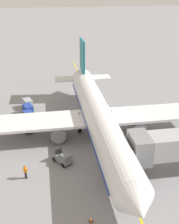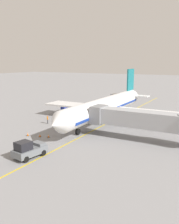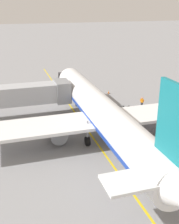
{
  "view_description": "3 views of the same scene",
  "coord_description": "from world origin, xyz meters",
  "px_view_note": "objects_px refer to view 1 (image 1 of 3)",
  "views": [
    {
      "loc": [
        7.81,
        34.6,
        20.09
      ],
      "look_at": [
        2.18,
        -0.03,
        3.75
      ],
      "focal_mm": 46.12,
      "sensor_mm": 36.0,
      "label": 1
    },
    {
      "loc": [
        -20.28,
        46.07,
        12.34
      ],
      "look_at": [
        2.46,
        5.03,
        2.68
      ],
      "focal_mm": 38.94,
      "sensor_mm": 36.0,
      "label": 2
    },
    {
      "loc": [
        -9.57,
        -29.2,
        15.55
      ],
      "look_at": [
        0.26,
        2.5,
        2.51
      ],
      "focal_mm": 45.05,
      "sensor_mm": 36.0,
      "label": 3
    }
  ],
  "objects_px": {
    "baggage_tug_spare": "(28,121)",
    "ground_crew_wing_walker": "(25,171)",
    "ground_crew_loader": "(65,134)",
    "baggage_cart_front": "(28,125)",
    "baggage_cart_third_in_train": "(28,109)",
    "baggage_tug_lead": "(63,158)",
    "baggage_cart_tail_end": "(28,103)",
    "baggage_cart_second_in_train": "(29,116)",
    "safety_cone_nose_right": "(91,219)",
    "parked_airliner": "(98,116)"
  },
  "relations": [
    {
      "from": "baggage_cart_third_in_train",
      "to": "baggage_cart_tail_end",
      "type": "height_order",
      "value": "same"
    },
    {
      "from": "baggage_cart_second_in_train",
      "to": "ground_crew_loader",
      "type": "xyz_separation_m",
      "value": [
        -5.01,
        6.41,
        0.0
      ]
    },
    {
      "from": "baggage_cart_second_in_train",
      "to": "ground_crew_loader",
      "type": "bearing_deg",
      "value": 128.0
    },
    {
      "from": "ground_crew_loader",
      "to": "safety_cone_nose_right",
      "type": "relative_size",
      "value": 2.86
    },
    {
      "from": "baggage_tug_spare",
      "to": "baggage_cart_second_in_train",
      "type": "xyz_separation_m",
      "value": [
        -0.03,
        -1.4,
        0.24
      ]
    },
    {
      "from": "baggage_cart_front",
      "to": "baggage_cart_third_in_train",
      "type": "bearing_deg",
      "value": -88.77
    },
    {
      "from": "baggage_cart_front",
      "to": "baggage_cart_second_in_train",
      "type": "bearing_deg",
      "value": -91.36
    },
    {
      "from": "baggage_cart_second_in_train",
      "to": "safety_cone_nose_right",
      "type": "height_order",
      "value": "baggage_cart_second_in_train"
    },
    {
      "from": "baggage_cart_tail_end",
      "to": "baggage_cart_front",
      "type": "bearing_deg",
      "value": 91.69
    },
    {
      "from": "baggage_cart_front",
      "to": "baggage_tug_lead",
      "type": "bearing_deg",
      "value": 116.6
    },
    {
      "from": "baggage_tug_spare",
      "to": "baggage_cart_third_in_train",
      "type": "height_order",
      "value": "baggage_tug_spare"
    },
    {
      "from": "baggage_tug_spare",
      "to": "safety_cone_nose_right",
      "type": "relative_size",
      "value": 4.7
    },
    {
      "from": "parked_airliner",
      "to": "baggage_tug_spare",
      "type": "xyz_separation_m",
      "value": [
        9.6,
        -4.9,
        -2.47
      ]
    },
    {
      "from": "baggage_cart_front",
      "to": "ground_crew_wing_walker",
      "type": "bearing_deg",
      "value": 90.63
    },
    {
      "from": "parked_airliner",
      "to": "ground_crew_wing_walker",
      "type": "xyz_separation_m",
      "value": [
        9.52,
        7.79,
        -2.23
      ]
    },
    {
      "from": "baggage_tug_lead",
      "to": "baggage_cart_tail_end",
      "type": "distance_m",
      "value": 17.64
    },
    {
      "from": "parked_airliner",
      "to": "baggage_cart_front",
      "type": "height_order",
      "value": "parked_airliner"
    },
    {
      "from": "baggage_cart_front",
      "to": "ground_crew_wing_walker",
      "type": "height_order",
      "value": "ground_crew_wing_walker"
    },
    {
      "from": "safety_cone_nose_right",
      "to": "ground_crew_loader",
      "type": "bearing_deg",
      "value": -85.88
    },
    {
      "from": "baggage_cart_tail_end",
      "to": "ground_crew_loader",
      "type": "bearing_deg",
      "value": 114.62
    },
    {
      "from": "baggage_cart_front",
      "to": "ground_crew_loader",
      "type": "bearing_deg",
      "value": 146.77
    },
    {
      "from": "baggage_tug_spare",
      "to": "baggage_cart_front",
      "type": "height_order",
      "value": "baggage_tug_spare"
    },
    {
      "from": "baggage_cart_second_in_train",
      "to": "baggage_cart_tail_end",
      "type": "bearing_deg",
      "value": -86.51
    },
    {
      "from": "parked_airliner",
      "to": "safety_cone_nose_right",
      "type": "bearing_deg",
      "value": 77.07
    },
    {
      "from": "ground_crew_wing_walker",
      "to": "baggage_cart_second_in_train",
      "type": "bearing_deg",
      "value": -89.81
    },
    {
      "from": "baggage_cart_front",
      "to": "safety_cone_nose_right",
      "type": "height_order",
      "value": "baggage_cart_front"
    },
    {
      "from": "baggage_cart_front",
      "to": "baggage_cart_third_in_train",
      "type": "distance_m",
      "value": 5.8
    },
    {
      "from": "parked_airliner",
      "to": "baggage_cart_front",
      "type": "bearing_deg",
      "value": -18.47
    },
    {
      "from": "baggage_cart_tail_end",
      "to": "safety_cone_nose_right",
      "type": "xyz_separation_m",
      "value": [
        -6.41,
        26.66,
        -0.66
      ]
    },
    {
      "from": "baggage_cart_second_in_train",
      "to": "ground_crew_wing_walker",
      "type": "xyz_separation_m",
      "value": [
        -0.05,
        14.1,
        0.0
      ]
    },
    {
      "from": "baggage_tug_spare",
      "to": "baggage_cart_front",
      "type": "bearing_deg",
      "value": 88.36
    },
    {
      "from": "baggage_cart_second_in_train",
      "to": "baggage_cart_tail_end",
      "type": "height_order",
      "value": "same"
    },
    {
      "from": "baggage_tug_spare",
      "to": "ground_crew_loader",
      "type": "bearing_deg",
      "value": 135.16
    },
    {
      "from": "baggage_cart_front",
      "to": "baggage_cart_third_in_train",
      "type": "xyz_separation_m",
      "value": [
        0.12,
        -5.8,
        0.0
      ]
    },
    {
      "from": "ground_crew_wing_walker",
      "to": "safety_cone_nose_right",
      "type": "distance_m",
      "value": 9.54
    },
    {
      "from": "baggage_cart_third_in_train",
      "to": "baggage_tug_lead",
      "type": "bearing_deg",
      "value": 107.19
    },
    {
      "from": "ground_crew_wing_walker",
      "to": "baggage_cart_third_in_train",
      "type": "bearing_deg",
      "value": -89.16
    },
    {
      "from": "baggage_cart_second_in_train",
      "to": "safety_cone_nose_right",
      "type": "relative_size",
      "value": 5.02
    },
    {
      "from": "baggage_cart_third_in_train",
      "to": "ground_crew_loader",
      "type": "bearing_deg",
      "value": 119.69
    },
    {
      "from": "baggage_tug_spare",
      "to": "ground_crew_wing_walker",
      "type": "height_order",
      "value": "ground_crew_wing_walker"
    },
    {
      "from": "baggage_tug_spare",
      "to": "baggage_cart_front",
      "type": "xyz_separation_m",
      "value": [
        0.05,
        1.68,
        0.24
      ]
    },
    {
      "from": "baggage_cart_second_in_train",
      "to": "baggage_tug_spare",
      "type": "bearing_deg",
      "value": 88.96
    },
    {
      "from": "baggage_tug_lead",
      "to": "baggage_cart_third_in_train",
      "type": "distance_m",
      "value": 15.22
    },
    {
      "from": "ground_crew_loader",
      "to": "baggage_cart_front",
      "type": "bearing_deg",
      "value": -33.23
    },
    {
      "from": "parked_airliner",
      "to": "baggage_cart_second_in_train",
      "type": "xyz_separation_m",
      "value": [
        9.57,
        -6.3,
        -2.24
      ]
    },
    {
      "from": "baggage_tug_lead",
      "to": "baggage_cart_tail_end",
      "type": "bearing_deg",
      "value": -74.83
    },
    {
      "from": "baggage_cart_tail_end",
      "to": "baggage_tug_spare",
      "type": "bearing_deg",
      "value": 92.53
    },
    {
      "from": "baggage_cart_third_in_train",
      "to": "ground_crew_wing_walker",
      "type": "height_order",
      "value": "ground_crew_wing_walker"
    },
    {
      "from": "parked_airliner",
      "to": "ground_crew_wing_walker",
      "type": "relative_size",
      "value": 22.02
    },
    {
      "from": "baggage_tug_lead",
      "to": "baggage_cart_second_in_train",
      "type": "distance_m",
      "value": 12.57
    }
  ]
}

